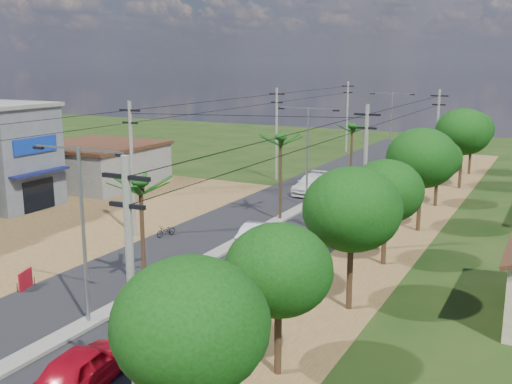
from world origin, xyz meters
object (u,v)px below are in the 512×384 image
at_px(car_red_near, 84,368).
at_px(car_silver_mid, 261,234).
at_px(roadside_sign, 26,280).
at_px(moto_rider_east, 116,344).
at_px(car_white_far, 312,184).

xyz_separation_m(car_red_near, car_silver_mid, (-2.09, 18.02, -0.01)).
xyz_separation_m(car_silver_mid, roadside_sign, (-7.36, -12.15, -0.28)).
height_order(car_silver_mid, moto_rider_east, car_silver_mid).
xyz_separation_m(car_red_near, moto_rider_east, (-0.62, 2.44, -0.30)).
distance_m(car_white_far, moto_rider_east, 31.81).
distance_m(car_red_near, car_silver_mid, 18.14).
bearing_deg(roadside_sign, car_white_far, 62.85).
bearing_deg(car_red_near, roadside_sign, -39.79).
bearing_deg(car_white_far, car_silver_mid, -81.43).
xyz_separation_m(car_silver_mid, car_white_far, (-3.00, 15.92, 0.03)).
bearing_deg(moto_rider_east, car_red_near, 113.74).
distance_m(moto_rider_east, roadside_sign, 9.48).
distance_m(car_red_near, roadside_sign, 11.13).
relative_size(car_silver_mid, moto_rider_east, 2.55).
relative_size(moto_rider_east, roadside_sign, 1.58).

